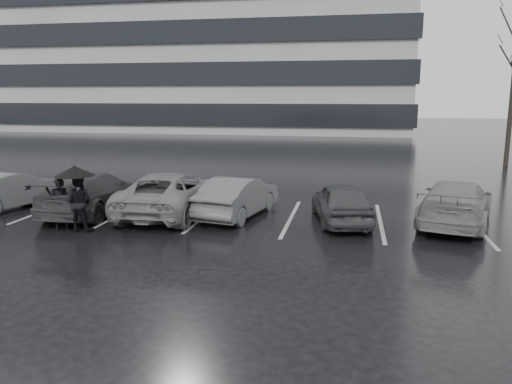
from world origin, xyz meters
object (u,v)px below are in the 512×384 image
at_px(car_west_c, 93,193).
at_px(car_west_d, 11,190).
at_px(pedestrian_left, 60,204).
at_px(car_main, 341,202).
at_px(pedestrian_right, 79,203).
at_px(car_west_a, 238,197).
at_px(car_east, 456,203).
at_px(car_west_b, 169,193).

distance_m(car_west_c, car_west_d, 3.17).
bearing_deg(pedestrian_left, car_main, 155.97).
distance_m(car_west_c, pedestrian_right, 2.26).
distance_m(car_west_a, car_east, 6.73).
bearing_deg(car_west_a, car_east, -167.00).
distance_m(car_main, car_east, 3.44).
bearing_deg(pedestrian_left, car_west_a, 167.97).
bearing_deg(car_west_d, car_west_c, -167.39).
distance_m(car_main, pedestrian_left, 8.40).
height_order(car_main, car_west_a, car_west_a).
relative_size(car_west_a, car_east, 0.85).
height_order(car_west_d, pedestrian_left, pedestrian_left).
distance_m(car_west_b, pedestrian_right, 3.05).
bearing_deg(car_west_b, car_main, 177.81).
xyz_separation_m(car_west_b, car_east, (9.01, 0.39, -0.03)).
xyz_separation_m(car_west_d, pedestrian_left, (3.28, -2.22, 0.13)).
distance_m(car_west_b, car_west_c, 2.59).
distance_m(car_west_b, pedestrian_left, 3.43).
height_order(car_main, pedestrian_right, pedestrian_right).
height_order(car_west_b, car_east, car_west_b).
height_order(car_east, pedestrian_left, pedestrian_left).
bearing_deg(car_west_c, car_west_b, -174.14).
relative_size(car_west_c, car_west_d, 1.23).
xyz_separation_m(car_west_c, pedestrian_left, (0.11, -2.09, 0.07)).
distance_m(car_main, car_west_a, 3.32).
relative_size(car_west_b, car_west_d, 1.30).
distance_m(car_main, car_west_c, 8.18).
bearing_deg(car_west_d, pedestrian_left, 161.00).
height_order(car_main, car_west_d, car_west_d).
xyz_separation_m(car_east, pedestrian_right, (-10.84, -2.82, 0.15)).
height_order(car_west_b, car_west_c, car_west_b).
distance_m(car_west_b, car_east, 9.02).
relative_size(car_east, pedestrian_left, 3.04).
bearing_deg(pedestrian_right, car_west_a, -151.02).
distance_m(pedestrian_left, pedestrian_right, 0.64).
bearing_deg(pedestrian_left, car_west_b, -176.19).
bearing_deg(car_east, car_main, 22.73).
bearing_deg(pedestrian_right, pedestrian_left, -7.47).
height_order(car_west_a, car_west_d, car_west_a).
bearing_deg(car_west_c, pedestrian_right, 108.38).
bearing_deg(car_west_c, car_east, -177.49).
distance_m(car_west_d, pedestrian_right, 4.53).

